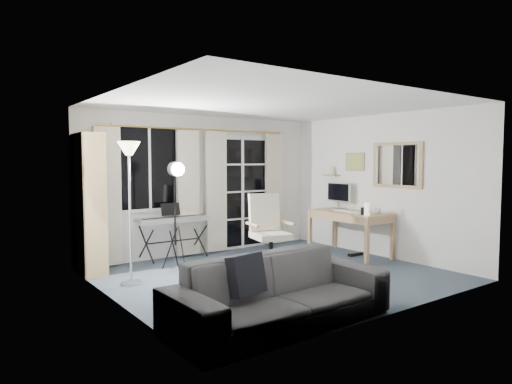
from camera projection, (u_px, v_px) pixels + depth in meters
floor at (276, 276)px, 6.46m from camera, size 4.50×4.00×0.02m
window at (149, 168)px, 7.33m from camera, size 1.20×0.08×1.40m
french_door at (241, 193)px, 8.42m from camera, size 1.32×0.09×2.11m
curtains at (202, 191)px, 7.82m from camera, size 3.60×0.07×2.13m
bookshelf at (85, 207)px, 6.55m from camera, size 0.36×0.95×2.01m
torchiere_lamp at (129, 170)px, 5.90m from camera, size 0.30×0.30×1.87m
keyboard_piano at (173, 220)px, 7.34m from camera, size 1.20×0.58×0.87m
studio_light at (176, 182)px, 6.66m from camera, size 0.29×0.33×1.64m
office_chair at (267, 225)px, 6.71m from camera, size 0.79×0.78×1.14m
desk at (350, 217)px, 7.79m from camera, size 0.72×1.41×0.75m
monitor at (339, 193)px, 8.24m from camera, size 0.18×0.54×0.47m
desk_clutter at (357, 223)px, 7.57m from camera, size 0.45×0.85×0.95m
mug at (377, 210)px, 7.44m from camera, size 0.12×0.10×0.12m
wall_mirror at (397, 165)px, 7.37m from camera, size 0.04×0.94×0.74m
framed_print at (355, 162)px, 8.10m from camera, size 0.03×0.42×0.32m
wall_shelf at (332, 172)px, 8.48m from camera, size 0.16×0.30×0.18m
sofa at (280, 280)px, 4.49m from camera, size 2.32×0.73×0.90m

